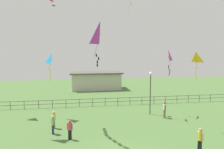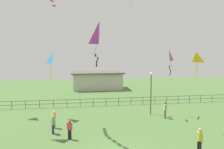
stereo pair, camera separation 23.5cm
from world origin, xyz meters
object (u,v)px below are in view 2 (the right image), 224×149
(kite_4, at_px, (99,34))
(kite_1, at_px, (169,56))
(person_1, at_px, (70,128))
(kite_5, at_px, (196,59))
(lamppost, at_px, (151,84))
(person_4, at_px, (200,139))
(kite_2, at_px, (53,59))
(person_0, at_px, (54,118))
(person_3, at_px, (165,109))
(person_2, at_px, (53,123))

(kite_4, bearing_deg, kite_1, 43.24)
(person_1, distance_m, kite_1, 12.58)
(kite_5, bearing_deg, kite_1, 93.78)
(lamppost, relative_size, person_4, 2.69)
(person_4, bearing_deg, kite_2, 136.75)
(person_1, height_order, person_4, person_4)
(kite_4, xyz_separation_m, kite_5, (8.24, 2.57, -1.70))
(lamppost, xyz_separation_m, kite_5, (2.12, -5.02, 2.80))
(kite_5, bearing_deg, person_1, -177.39)
(person_0, distance_m, kite_4, 9.13)
(person_3, distance_m, kite_4, 11.65)
(lamppost, bearing_deg, kite_1, -4.86)
(kite_2, bearing_deg, kite_1, -4.31)
(person_0, distance_m, kite_2, 6.14)
(person_1, bearing_deg, kite_1, 27.98)
(person_0, relative_size, kite_1, 0.68)
(kite_4, bearing_deg, kite_2, 115.39)
(person_4, xyz_separation_m, kite_1, (1.46, 8.90, 5.26))
(person_0, relative_size, kite_5, 0.79)
(person_1, xyz_separation_m, person_4, (8.60, -3.55, 0.08))
(person_3, relative_size, person_4, 0.97)
(kite_1, distance_m, kite_4, 10.98)
(person_2, distance_m, kite_4, 8.51)
(person_0, height_order, kite_1, kite_1)
(person_3, xyz_separation_m, kite_5, (1.10, -3.56, 5.16))
(person_0, distance_m, kite_1, 12.94)
(person_2, relative_size, kite_1, 0.58)
(person_0, relative_size, kite_4, 0.63)
(lamppost, xyz_separation_m, person_4, (0.33, -9.05, -2.33))
(person_4, relative_size, kite_5, 0.73)
(kite_1, xyz_separation_m, kite_4, (-7.92, -7.45, 1.58))
(person_1, height_order, person_2, person_2)
(person_0, relative_size, person_4, 1.08)
(person_1, xyz_separation_m, kite_5, (10.38, 0.47, 5.22))
(person_4, bearing_deg, kite_5, 66.09)
(person_0, xyz_separation_m, person_1, (1.44, -2.70, -0.03))
(kite_2, relative_size, kite_5, 1.23)
(kite_4, distance_m, kite_5, 8.80)
(person_2, relative_size, kite_5, 0.68)
(kite_1, bearing_deg, kite_4, -136.76)
(person_0, relative_size, kite_2, 0.64)
(lamppost, height_order, kite_5, kite_5)
(person_3, bearing_deg, person_4, -95.20)
(lamppost, height_order, person_4, lamppost)
(person_0, distance_m, person_3, 10.81)
(person_4, distance_m, kite_2, 15.13)
(kite_2, bearing_deg, person_3, -11.26)
(person_0, bearing_deg, kite_1, 12.96)
(person_4, bearing_deg, kite_4, 167.30)
(person_1, relative_size, kite_5, 0.67)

